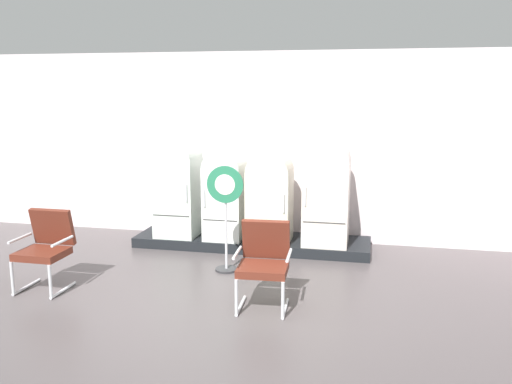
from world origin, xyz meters
TOP-DOWN VIEW (x-y plane):
  - ground at (0.00, 0.00)m, footprint 12.00×10.00m
  - back_wall at (0.00, 3.66)m, footprint 11.76×0.12m
  - display_plinth at (0.00, 3.02)m, footprint 3.78×0.95m
  - refrigerator_0 at (-1.21, 2.92)m, footprint 0.66×0.69m
  - refrigerator_1 at (-0.41, 2.90)m, footprint 0.60×0.64m
  - refrigerator_2 at (0.32, 2.89)m, footprint 0.67×0.63m
  - refrigerator_3 at (1.20, 2.91)m, footprint 0.69×0.67m
  - armchair_left at (-2.17, 0.68)m, footprint 0.64×0.63m
  - armchair_right at (0.67, 0.68)m, footprint 0.66×0.65m
  - sign_stand at (-0.10, 1.80)m, footprint 0.52×0.32m

SIDE VIEW (x-z plane):
  - ground at x=0.00m, z-range -0.05..0.00m
  - display_plinth at x=0.00m, z-range 0.00..0.16m
  - armchair_left at x=-2.17m, z-range 0.07..1.08m
  - armchair_right at x=0.67m, z-range 0.07..1.08m
  - sign_stand at x=-0.10m, z-range 0.03..1.53m
  - refrigerator_2 at x=0.32m, z-range 0.20..1.63m
  - refrigerator_1 at x=-0.41m, z-range 0.20..1.65m
  - refrigerator_0 at x=-1.21m, z-range 0.21..1.79m
  - refrigerator_3 at x=1.20m, z-range 0.21..1.85m
  - back_wall at x=0.00m, z-range 0.01..3.15m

